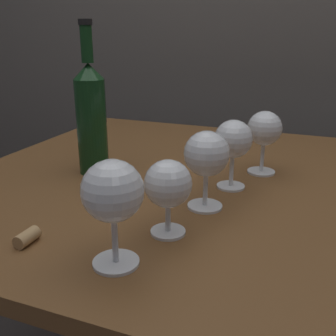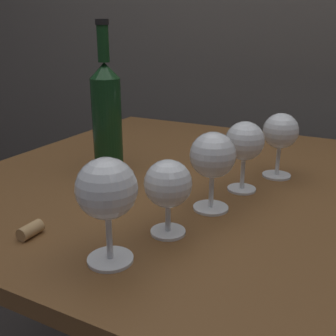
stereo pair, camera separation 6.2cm
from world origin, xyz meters
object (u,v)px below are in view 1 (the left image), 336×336
Objects in this scene: wine_glass_rose at (207,156)px; wine_glass_chardonnay at (233,140)px; wine_bottle at (91,116)px; cork at (27,237)px; wine_glass_pinot at (168,186)px; wine_glass_white at (265,130)px; wine_glass_cabernet at (113,194)px.

wine_glass_chardonnay is (0.02, 0.12, 0.00)m from wine_glass_rose.
wine_bottle is 0.36m from cork.
wine_glass_pinot is 0.37m from wine_glass_white.
wine_glass_rose is at bearing 76.72° from wine_glass_pinot.
wine_glass_white is 0.43× the size of wine_bottle.
cork is at bearing -133.72° from wine_glass_rose.
wine_glass_chardonnay is 0.44m from cork.
wine_glass_pinot is at bearing -105.46° from wine_glass_white.
wine_glass_pinot is 0.24m from wine_glass_chardonnay.
cork is (-0.22, -0.23, -0.09)m from wine_glass_rose.
wine_glass_rose is 3.53× the size of cork.
wine_glass_pinot is 0.86× the size of wine_glass_rose.
wine_glass_white reaches higher than cork.
wine_glass_pinot is 3.02× the size of cork.
wine_glass_white reaches higher than wine_glass_pinot.
wine_glass_chardonnay reaches higher than cork.
wine_glass_rose is 0.44× the size of wine_bottle.
wine_glass_cabernet is 0.19m from cork.
cork is at bearing -76.66° from wine_bottle.
wine_glass_cabernet is at bearing -0.07° from cork.
wine_glass_chardonnay and wine_glass_white have the same top height.
wine_glass_pinot is 0.35m from wine_bottle.
wine_glass_rose is 0.12m from wine_glass_chardonnay.
wine_glass_cabernet reaches higher than wine_glass_rose.
wine_glass_cabernet reaches higher than wine_glass_pinot.
wine_glass_rose is (0.06, 0.23, -0.01)m from wine_glass_cabernet.
wine_glass_white is (0.10, 0.35, 0.02)m from wine_glass_pinot.
wine_glass_cabernet is 0.36m from wine_glass_chardonnay.
wine_glass_cabernet reaches higher than cork.
wine_glass_rose reaches higher than wine_glass_white.
wine_glass_rose is at bearing -17.99° from wine_bottle.
wine_glass_rose is at bearing -101.29° from wine_glass_chardonnay.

